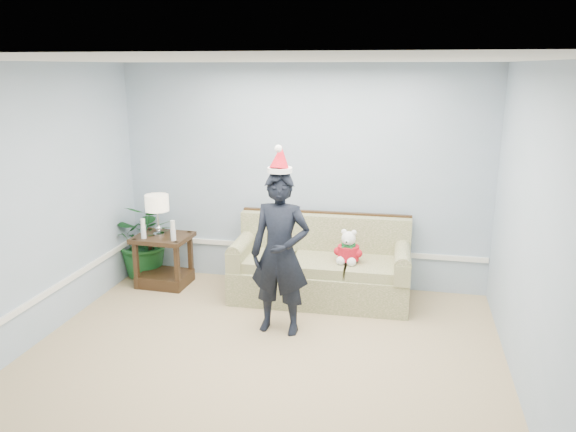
# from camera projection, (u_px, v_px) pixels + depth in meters

# --- Properties ---
(room_shell) EXTENTS (4.54, 5.04, 2.74)m
(room_shell) POSITION_uv_depth(u_px,v_px,m) (243.00, 236.00, 4.45)
(room_shell) COLOR tan
(room_shell) RESTS_ON ground
(wainscot_trim) EXTENTS (4.49, 4.99, 0.06)m
(wainscot_trim) POSITION_uv_depth(u_px,v_px,m) (171.00, 278.00, 6.04)
(wainscot_trim) COLOR white
(wainscot_trim) RESTS_ON room_shell
(sofa) EXTENTS (2.06, 0.92, 0.96)m
(sofa) POSITION_uv_depth(u_px,v_px,m) (321.00, 269.00, 6.61)
(sofa) COLOR #566A32
(sofa) RESTS_ON room_shell
(side_table) EXTENTS (0.68, 0.58, 0.64)m
(side_table) POSITION_uv_depth(u_px,v_px,m) (164.00, 265.00, 7.00)
(side_table) COLOR #3A2615
(side_table) RESTS_ON room_shell
(table_lamp) EXTENTS (0.29, 0.29, 0.51)m
(table_lamp) POSITION_uv_depth(u_px,v_px,m) (157.00, 205.00, 6.81)
(table_lamp) COLOR silver
(table_lamp) RESTS_ON side_table
(candle_pair) EXTENTS (0.45, 0.06, 0.25)m
(candle_pair) POSITION_uv_depth(u_px,v_px,m) (158.00, 230.00, 6.72)
(candle_pair) COLOR silver
(candle_pair) RESTS_ON side_table
(houseplant) EXTENTS (0.91, 0.80, 1.00)m
(houseplant) POSITION_uv_depth(u_px,v_px,m) (146.00, 239.00, 7.23)
(houseplant) COLOR #195624
(houseplant) RESTS_ON room_shell
(man) EXTENTS (0.64, 0.44, 1.67)m
(man) POSITION_uv_depth(u_px,v_px,m) (280.00, 254.00, 5.62)
(man) COLOR black
(man) RESTS_ON room_shell
(santa_hat) EXTENTS (0.26, 0.29, 0.28)m
(santa_hat) POSITION_uv_depth(u_px,v_px,m) (280.00, 160.00, 5.39)
(santa_hat) COLOR white
(santa_hat) RESTS_ON man
(teddy_bear) EXTENTS (0.27, 0.29, 0.39)m
(teddy_bear) POSITION_uv_depth(u_px,v_px,m) (348.00, 251.00, 6.32)
(teddy_bear) COLOR white
(teddy_bear) RESTS_ON sofa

